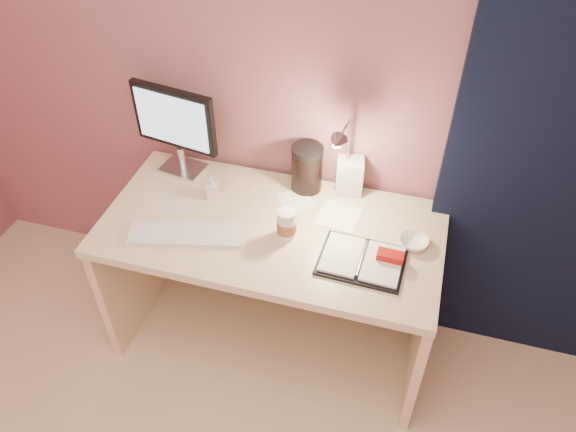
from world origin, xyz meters
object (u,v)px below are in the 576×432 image
(bowl, at_px, (414,242))
(keyboard, at_px, (186,234))
(monitor, at_px, (176,123))
(dark_jar, at_px, (307,170))
(planner, at_px, (364,260))
(lotion_bottle, at_px, (212,187))
(desk, at_px, (277,252))
(desk_lamp, at_px, (346,159))
(coffee_cup, at_px, (286,224))
(product_box, at_px, (350,176))

(bowl, bearing_deg, keyboard, -167.57)
(monitor, relative_size, dark_jar, 2.21)
(planner, xyz_separation_m, lotion_bottle, (-0.70, 0.20, 0.04))
(desk, bearing_deg, desk_lamp, 27.52)
(lotion_bottle, bearing_deg, coffee_cup, -21.17)
(dark_jar, bearing_deg, desk_lamp, -23.35)
(planner, height_order, coffee_cup, coffee_cup)
(desk_lamp, bearing_deg, keyboard, -140.96)
(dark_jar, bearing_deg, coffee_cup, -90.02)
(desk, relative_size, dark_jar, 7.37)
(monitor, distance_m, coffee_cup, 0.68)
(desk, distance_m, monitor, 0.72)
(desk_lamp, bearing_deg, desk, -145.65)
(coffee_cup, xyz_separation_m, product_box, (0.18, 0.34, 0.02))
(keyboard, xyz_separation_m, lotion_bottle, (0.02, 0.26, 0.05))
(keyboard, height_order, product_box, product_box)
(coffee_cup, height_order, product_box, product_box)
(planner, bearing_deg, bowl, 41.59)
(dark_jar, bearing_deg, monitor, -177.13)
(planner, bearing_deg, lotion_bottle, 165.69)
(coffee_cup, xyz_separation_m, dark_jar, (0.00, 0.32, 0.04))
(keyboard, distance_m, product_box, 0.73)
(coffee_cup, height_order, dark_jar, dark_jar)
(coffee_cup, height_order, desk_lamp, desk_lamp)
(coffee_cup, bearing_deg, lotion_bottle, 158.83)
(dark_jar, relative_size, desk_lamp, 0.49)
(bowl, distance_m, desk_lamp, 0.42)
(coffee_cup, relative_size, lotion_bottle, 1.18)
(dark_jar, distance_m, desk_lamp, 0.24)
(desk, relative_size, planner, 4.21)
(planner, height_order, bowl, planner)
(coffee_cup, bearing_deg, keyboard, -163.58)
(bowl, relative_size, product_box, 0.68)
(monitor, bearing_deg, product_box, 13.38)
(lotion_bottle, relative_size, product_box, 0.64)
(coffee_cup, bearing_deg, product_box, 61.60)
(desk, bearing_deg, dark_jar, 69.91)
(product_box, bearing_deg, bowl, -49.80)
(lotion_bottle, bearing_deg, bowl, -4.14)
(keyboard, bearing_deg, lotion_bottle, 72.66)
(planner, xyz_separation_m, coffee_cup, (-0.33, 0.06, 0.05))
(bowl, distance_m, product_box, 0.41)
(coffee_cup, bearing_deg, planner, -10.48)
(desk, xyz_separation_m, dark_jar, (0.08, 0.21, 0.32))
(product_box, bearing_deg, desk, -148.72)
(monitor, xyz_separation_m, bowl, (1.08, -0.21, -0.23))
(bowl, xyz_separation_m, product_box, (-0.31, 0.26, 0.07))
(monitor, relative_size, lotion_bottle, 3.85)
(planner, distance_m, dark_jar, 0.51)
(planner, relative_size, product_box, 1.96)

